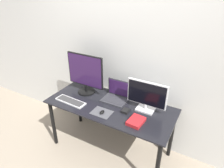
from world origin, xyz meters
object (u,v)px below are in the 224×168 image
object	(u,v)px
book	(136,121)
monitor_left	(85,74)
monitor_right	(147,96)
laptop	(117,95)
keyboard	(71,101)
power_brick	(125,111)
mouse	(102,112)

from	to	relation	value
book	monitor_left	bearing A→B (deg)	162.32
monitor_right	laptop	bearing A→B (deg)	173.63
laptop	keyboard	distance (m)	0.59
laptop	power_brick	size ratio (longest dim) A/B	3.30
monitor_left	mouse	size ratio (longest dim) A/B	7.71
mouse	laptop	bearing A→B (deg)	90.84
monitor_left	book	xyz separation A→B (m)	(0.85, -0.27, -0.26)
keyboard	book	size ratio (longest dim) A/B	1.97
keyboard	power_brick	distance (m)	0.71
monitor_left	monitor_right	world-z (taller)	monitor_left
keyboard	mouse	distance (m)	0.48
monitor_right	power_brick	xyz separation A→B (m)	(-0.19, -0.15, -0.18)
monitor_left	keyboard	distance (m)	0.40
mouse	book	world-z (taller)	same
power_brick	book	bearing A→B (deg)	-33.06
power_brick	monitor_left	bearing A→B (deg)	167.25
keyboard	laptop	bearing A→B (deg)	35.84
monitor_left	laptop	distance (m)	0.49
power_brick	keyboard	bearing A→B (deg)	-168.13
mouse	book	size ratio (longest dim) A/B	0.33
laptop	monitor_right	bearing A→B (deg)	-6.37
mouse	power_brick	distance (m)	0.27
mouse	power_brick	world-z (taller)	mouse
keyboard	monitor_left	bearing A→B (deg)	83.48
monitor_right	keyboard	size ratio (longest dim) A/B	1.12
monitor_left	keyboard	size ratio (longest dim) A/B	1.30
monitor_left	laptop	world-z (taller)	monitor_left
monitor_right	mouse	size ratio (longest dim) A/B	6.66
monitor_left	monitor_right	size ratio (longest dim) A/B	1.16
laptop	book	xyz separation A→B (m)	(0.41, -0.32, -0.04)
monitor_right	power_brick	bearing A→B (deg)	-141.35
monitor_left	mouse	bearing A→B (deg)	-35.10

